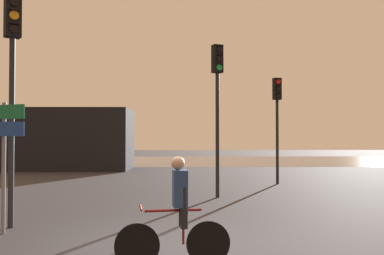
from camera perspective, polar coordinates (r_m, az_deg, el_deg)
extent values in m
plane|color=#333338|center=(7.67, -3.30, -15.69)|extent=(120.00, 120.00, 0.00)
cube|color=slate|center=(35.87, -1.36, -4.43)|extent=(80.00, 16.00, 0.01)
cube|color=black|center=(26.92, -17.27, -1.52)|extent=(8.53, 4.00, 3.63)
cylinder|color=black|center=(9.83, -22.93, -0.57)|extent=(0.12, 0.12, 4.04)
cube|color=black|center=(10.17, -22.80, 13.47)|extent=(0.40, 0.38, 0.90)
cylinder|color=black|center=(10.12, -22.60, 15.25)|extent=(0.17, 0.13, 0.19)
cylinder|color=orange|center=(10.04, -22.61, 13.66)|extent=(0.17, 0.13, 0.19)
cube|color=black|center=(10.05, -22.58, 14.30)|extent=(0.22, 0.21, 0.02)
cylinder|color=black|center=(9.97, -22.63, 12.05)|extent=(0.17, 0.13, 0.19)
cube|color=black|center=(9.98, -22.59, 12.69)|extent=(0.22, 0.21, 0.02)
cylinder|color=black|center=(13.66, 3.41, -1.00)|extent=(0.12, 0.12, 3.98)
cube|color=black|center=(13.89, 3.39, 9.12)|extent=(0.39, 0.35, 0.90)
cylinder|color=black|center=(13.83, 3.67, 10.39)|extent=(0.18, 0.11, 0.19)
cube|color=black|center=(13.84, 3.71, 10.85)|extent=(0.22, 0.19, 0.02)
cylinder|color=black|center=(13.78, 3.67, 9.21)|extent=(0.18, 0.11, 0.19)
cube|color=black|center=(13.78, 3.72, 9.67)|extent=(0.22, 0.19, 0.02)
cylinder|color=green|center=(13.73, 3.68, 8.02)|extent=(0.18, 0.11, 0.19)
cube|color=black|center=(13.73, 3.72, 8.48)|extent=(0.22, 0.19, 0.02)
cylinder|color=black|center=(17.99, 11.30, -1.87)|extent=(0.12, 0.12, 3.48)
cube|color=black|center=(18.10, 11.27, 5.07)|extent=(0.36, 0.30, 0.90)
cylinder|color=red|center=(18.02, 11.44, 6.03)|extent=(0.19, 0.07, 0.19)
cube|color=black|center=(18.01, 11.46, 6.39)|extent=(0.21, 0.16, 0.02)
cylinder|color=black|center=(17.98, 11.44, 5.12)|extent=(0.19, 0.07, 0.19)
cube|color=black|center=(17.98, 11.47, 5.47)|extent=(0.21, 0.16, 0.02)
cylinder|color=black|center=(17.95, 11.45, 4.20)|extent=(0.19, 0.07, 0.19)
cube|color=black|center=(17.94, 11.47, 4.55)|extent=(0.21, 0.16, 0.02)
cylinder|color=slate|center=(9.28, -23.81, -4.96)|extent=(0.08, 0.08, 2.60)
cube|color=#116038|center=(9.24, -23.98, 1.91)|extent=(1.03, 0.43, 0.28)
cube|color=navy|center=(9.23, -24.01, -0.19)|extent=(1.03, 0.43, 0.28)
cylinder|color=black|center=(6.46, -7.33, -15.40)|extent=(0.66, 0.13, 0.66)
cylinder|color=black|center=(6.58, 2.18, -15.17)|extent=(0.66, 0.13, 0.66)
cylinder|color=maroon|center=(6.40, -2.53, -10.98)|extent=(0.84, 0.16, 0.04)
cylinder|color=maroon|center=(6.46, -1.17, -12.93)|extent=(0.04, 0.04, 0.55)
cylinder|color=maroon|center=(6.35, -6.86, -10.58)|extent=(0.09, 0.46, 0.03)
cylinder|color=black|center=(6.50, -1.29, -10.38)|extent=(0.11, 0.11, 0.60)
cylinder|color=black|center=(6.31, -1.04, -10.66)|extent=(0.11, 0.11, 0.60)
cube|color=navy|center=(6.36, -1.62, -8.12)|extent=(0.24, 0.33, 0.54)
sphere|color=tan|center=(6.33, -1.89, -4.80)|extent=(0.20, 0.20, 0.20)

